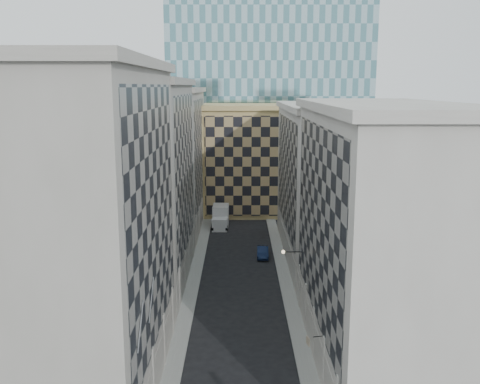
{
  "coord_description": "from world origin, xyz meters",
  "views": [
    {
      "loc": [
        -0.12,
        -25.32,
        21.88
      ],
      "look_at": [
        -0.0,
        13.54,
        14.17
      ],
      "focal_mm": 40.0,
      "sensor_mm": 36.0,
      "label": 1
    }
  ],
  "objects": [
    {
      "name": "sidewalk_west",
      "position": [
        -5.25,
        30.0,
        0.07
      ],
      "size": [
        1.5,
        100.0,
        0.15
      ],
      "primitive_type": "cube",
      "color": "gray",
      "rests_on": "ground"
    },
    {
      "name": "sidewalk_east",
      "position": [
        5.25,
        30.0,
        0.07
      ],
      "size": [
        1.5,
        100.0,
        0.15
      ],
      "primitive_type": "cube",
      "color": "gray",
      "rests_on": "ground"
    },
    {
      "name": "bldg_left_a",
      "position": [
        -10.88,
        11.0,
        11.82
      ],
      "size": [
        10.8,
        22.8,
        23.7
      ],
      "color": "#9A968B",
      "rests_on": "ground"
    },
    {
      "name": "bldg_left_b",
      "position": [
        -10.88,
        33.0,
        11.32
      ],
      "size": [
        10.8,
        22.8,
        22.7
      ],
      "color": "gray",
      "rests_on": "ground"
    },
    {
      "name": "bldg_left_c",
      "position": [
        -10.88,
        55.0,
        10.83
      ],
      "size": [
        10.8,
        22.8,
        21.7
      ],
      "color": "#9A968B",
      "rests_on": "ground"
    },
    {
      "name": "bldg_right_a",
      "position": [
        10.88,
        15.0,
        10.32
      ],
      "size": [
        10.8,
        26.8,
        20.7
      ],
      "color": "#B2ACA3",
      "rests_on": "ground"
    },
    {
      "name": "bldg_right_b",
      "position": [
        10.89,
        42.0,
        9.85
      ],
      "size": [
        10.8,
        28.8,
        19.7
      ],
      "color": "#B2ACA3",
      "rests_on": "ground"
    },
    {
      "name": "tan_block",
      "position": [
        2.0,
        67.9,
        9.44
      ],
      "size": [
        16.8,
        14.8,
        18.8
      ],
      "color": "tan",
      "rests_on": "ground"
    },
    {
      "name": "church_tower",
      "position": [
        0.0,
        82.0,
        26.95
      ],
      "size": [
        7.2,
        7.2,
        51.5
      ],
      "color": "#2C2722",
      "rests_on": "ground"
    },
    {
      "name": "flagpoles_left",
      "position": [
        -5.9,
        6.0,
        8.0
      ],
      "size": [
        0.1,
        6.33,
        2.33
      ],
      "color": "gray",
      "rests_on": "ground"
    },
    {
      "name": "bracket_lamp",
      "position": [
        4.38,
        24.0,
        6.2
      ],
      "size": [
        1.98,
        0.36,
        0.36
      ],
      "color": "black",
      "rests_on": "ground"
    },
    {
      "name": "box_truck",
      "position": [
        -2.96,
        56.64,
        1.45
      ],
      "size": [
        2.58,
        6.1,
        3.32
      ],
      "rotation": [
        0.0,
        0.0,
        -0.02
      ],
      "color": "silver",
      "rests_on": "ground"
    },
    {
      "name": "dark_car",
      "position": [
        3.04,
        41.3,
        0.69
      ],
      "size": [
        1.6,
        4.22,
        1.37
      ],
      "primitive_type": "imported",
      "rotation": [
        0.0,
        0.0,
        -0.03
      ],
      "color": "#111D3E",
      "rests_on": "ground"
    },
    {
      "name": "shop_sign",
      "position": [
        4.98,
        10.38,
        3.84
      ],
      "size": [
        1.15,
        0.62,
        0.7
      ],
      "rotation": [
        0.0,
        0.0,
        0.22
      ],
      "color": "black",
      "rests_on": "ground"
    }
  ]
}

